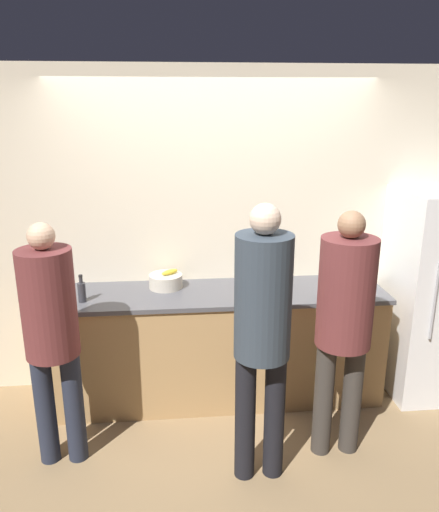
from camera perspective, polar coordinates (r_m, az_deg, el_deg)
name	(u,v)px	position (r m, az deg, el deg)	size (l,w,h in m)	color
ground_plane	(221,420)	(4.00, 0.21, -18.26)	(14.00, 14.00, 0.00)	#8C704C
wall_back	(213,233)	(4.06, -0.70, 2.63)	(5.20, 0.06, 2.60)	beige
counter	(217,344)	(4.07, -0.29, -10.01)	(2.61, 0.66, 0.92)	tan
refrigerator	(437,294)	(4.39, 23.60, -4.01)	(0.72, 0.70, 1.68)	white
person_left	(51,328)	(3.32, -18.70, -7.76)	(0.34, 0.34, 1.65)	#232838
person_center	(262,324)	(2.99, 4.92, -7.76)	(0.34, 0.34, 1.79)	black
person_right	(344,315)	(3.31, 14.08, -6.54)	(0.36, 0.36, 1.70)	#38332D
fruit_bowl	(166,281)	(3.96, -6.15, -2.83)	(0.26, 0.26, 0.15)	beige
utensil_crock	(272,276)	(4.00, 5.99, -2.31)	(0.11, 0.11, 0.26)	#ADA393
bottle_dark	(82,291)	(3.79, -15.47, -3.90)	(0.06, 0.06, 0.21)	#333338
bottle_amber	(279,279)	(3.86, 6.80, -2.67)	(0.07, 0.07, 0.25)	brown
cup_yellow	(242,291)	(3.75, 2.56, -4.02)	(0.09, 0.09, 0.09)	gold
potted_plant	(363,268)	(4.21, 16.12, -1.33)	(0.13, 0.13, 0.21)	beige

